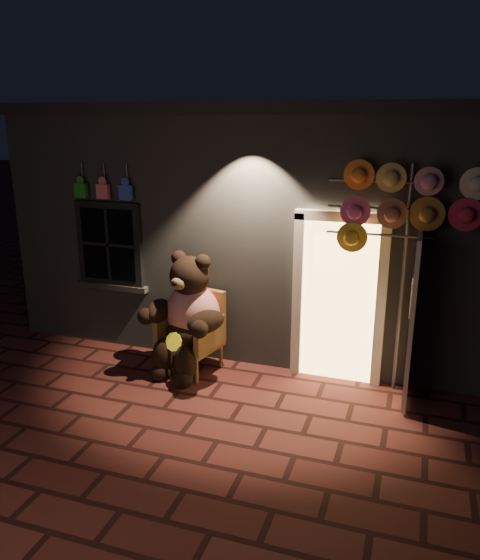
% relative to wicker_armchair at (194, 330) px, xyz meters
% --- Properties ---
extents(ground, '(60.00, 60.00, 0.00)m').
position_rel_wicker_armchair_xyz_m(ground, '(0.51, -1.15, -0.54)').
color(ground, '#5A2722').
rests_on(ground, ground).
extents(shop_building, '(7.30, 5.95, 3.51)m').
position_rel_wicker_armchair_xyz_m(shop_building, '(0.51, 2.83, 1.20)').
color(shop_building, slate).
rests_on(shop_building, ground).
extents(wicker_armchair, '(0.86, 0.81, 1.07)m').
position_rel_wicker_armchair_xyz_m(wicker_armchair, '(0.00, 0.00, 0.00)').
color(wicker_armchair, '#A47A3F').
rests_on(wicker_armchair, ground).
extents(teddy_bear, '(1.18, 1.04, 1.67)m').
position_rel_wicker_armchair_xyz_m(teddy_bear, '(-0.02, -0.14, 0.24)').
color(teddy_bear, red).
rests_on(teddy_bear, ground).
extents(hat_rack, '(1.73, 0.22, 2.80)m').
position_rel_wicker_armchair_xyz_m(hat_rack, '(2.55, 0.12, 1.81)').
color(hat_rack, '#59595E').
rests_on(hat_rack, ground).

